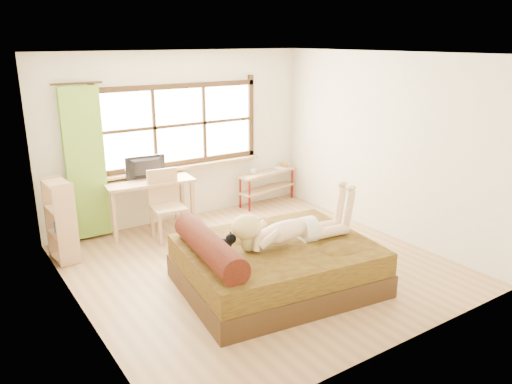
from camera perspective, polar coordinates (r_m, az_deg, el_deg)
floor at (r=6.67m, az=0.25°, el=-8.33°), size 4.50×4.50×0.00m
ceiling at (r=6.02m, az=0.28°, el=15.54°), size 4.50×4.50×0.00m
wall_back at (r=8.13m, az=-8.70°, el=6.19°), size 4.50×0.00×4.50m
wall_front at (r=4.60m, az=16.17°, el=-2.85°), size 4.50×0.00×4.50m
wall_left at (r=5.33m, az=-20.21°, el=-0.49°), size 0.00×4.50×4.50m
wall_right at (r=7.67m, az=14.40°, el=5.19°), size 0.00×4.50×4.50m
window at (r=8.07m, az=-8.66°, el=7.27°), size 2.80×0.16×1.46m
curtain at (r=7.55m, az=-18.93°, el=3.05°), size 0.55×0.10×2.20m
bed at (r=6.00m, az=1.94°, el=-8.23°), size 2.40×2.02×0.83m
woman at (r=5.85m, az=3.95°, el=-2.79°), size 1.58×0.63×0.66m
kitten at (r=5.59m, az=-4.17°, el=-5.96°), size 0.34×0.17×0.26m
desk at (r=7.74m, az=-12.13°, el=0.59°), size 1.37×0.74×0.82m
monitor at (r=7.72m, az=-12.40°, el=2.70°), size 0.62×0.14×0.35m
chair at (r=7.51m, az=-10.27°, el=-0.94°), size 0.50×0.50×1.03m
pipe_shelf at (r=8.97m, az=1.33°, el=1.41°), size 1.22×0.50×0.67m
cup at (r=8.74m, az=-0.33°, el=2.41°), size 0.15×0.15×0.10m
book at (r=9.03m, az=2.32°, el=2.61°), size 0.21×0.27×0.02m
bookshelf at (r=7.08m, az=-21.39°, el=-3.08°), size 0.31×0.50×1.11m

